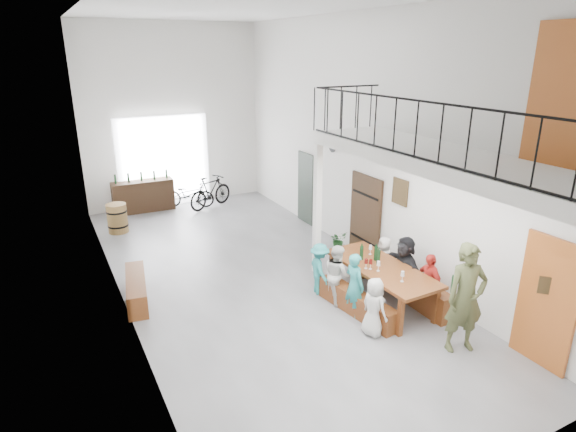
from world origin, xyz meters
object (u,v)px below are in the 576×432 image
bench_inner (356,303)px  host_standing (466,298)px  side_bench (136,289)px  bicycle_near (189,194)px  oak_barrel (117,218)px  tasting_table (381,271)px  serving_counter (143,196)px

bench_inner → host_standing: bearing=-70.2°
side_bench → host_standing: 6.09m
bench_inner → host_standing: host_standing is taller
side_bench → bicycle_near: 5.94m
bench_inner → oak_barrel: size_ratio=2.34×
tasting_table → serving_counter: bearing=108.1°
side_bench → host_standing: size_ratio=0.90×
tasting_table → serving_counter: 8.41m
oak_barrel → host_standing: (4.10, -8.21, 0.53)m
oak_barrel → bicycle_near: size_ratio=0.50×
oak_barrel → host_standing: 9.19m
side_bench → bicycle_near: bicycle_near is taller
serving_counter → host_standing: (3.09, -9.72, 0.46)m
oak_barrel → bicycle_near: (2.35, 1.26, 0.02)m
bicycle_near → side_bench: bearing=-178.0°
tasting_table → host_standing: size_ratio=1.32×
tasting_table → bicycle_near: bicycle_near is taller
tasting_table → bench_inner: bearing=-172.7°
bench_inner → serving_counter: (-2.22, 8.01, 0.26)m
tasting_table → serving_counter: size_ratio=1.36×
oak_barrel → serving_counter: 1.82m
tasting_table → host_standing: 1.84m
bench_inner → side_bench: 4.29m
bench_inner → serving_counter: 8.32m
bicycle_near → bench_inner: bearing=-145.0°
bench_inner → bicycle_near: 7.81m
side_bench → tasting_table: bearing=-29.4°
tasting_table → bench_inner: (-0.61, -0.10, -0.49)m
host_standing → bench_inner: bearing=133.2°
bench_inner → bicycle_near: size_ratio=1.18×
side_bench → bench_inner: bearing=-34.6°
host_standing → bicycle_near: bearing=116.8°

